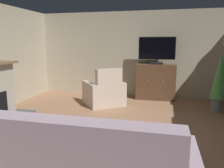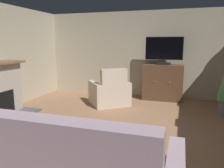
% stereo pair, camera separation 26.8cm
% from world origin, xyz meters
% --- Properties ---
extents(ground_plane, '(6.52, 7.30, 0.04)m').
position_xyz_m(ground_plane, '(0.00, 0.00, -0.02)').
color(ground_plane, '#936B4C').
extents(wall_back, '(6.52, 0.10, 2.55)m').
position_xyz_m(wall_back, '(0.00, 3.40, 1.28)').
color(wall_back, '#B2A88E').
rests_on(wall_back, ground_plane).
extents(rug_central, '(2.07, 1.65, 0.01)m').
position_xyz_m(rug_central, '(-0.32, -0.32, 0.01)').
color(rug_central, slate).
rests_on(rug_central, ground_plane).
extents(tv_cabinet, '(1.11, 0.53, 1.02)m').
position_xyz_m(tv_cabinet, '(0.70, 3.05, 0.49)').
color(tv_cabinet, '#402A1C').
rests_on(tv_cabinet, ground_plane).
extents(television, '(1.02, 0.20, 0.77)m').
position_xyz_m(television, '(0.70, 3.00, 1.43)').
color(television, black).
rests_on(television, tv_cabinet).
extents(coffee_table, '(1.09, 0.63, 0.44)m').
position_xyz_m(coffee_table, '(0.17, -0.57, 0.39)').
color(coffee_table, brown).
rests_on(coffee_table, ground_plane).
extents(tv_remote, '(0.09, 0.18, 0.02)m').
position_xyz_m(tv_remote, '(0.14, -0.50, 0.45)').
color(tv_remote, black).
rests_on(tv_remote, coffee_table).
extents(folded_newspaper, '(0.36, 0.31, 0.01)m').
position_xyz_m(folded_newspaper, '(0.25, -0.54, 0.45)').
color(folded_newspaper, silver).
rests_on(folded_newspaper, coffee_table).
extents(armchair_beside_cabinet, '(1.27, 1.27, 0.99)m').
position_xyz_m(armchair_beside_cabinet, '(-0.59, 2.10, 0.31)').
color(armchair_beside_cabinet, '#C6B29E').
rests_on(armchair_beside_cabinet, ground_plane).
extents(cat, '(0.69, 0.31, 0.23)m').
position_xyz_m(cat, '(-1.41, 0.13, 0.11)').
color(cat, tan).
rests_on(cat, ground_plane).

